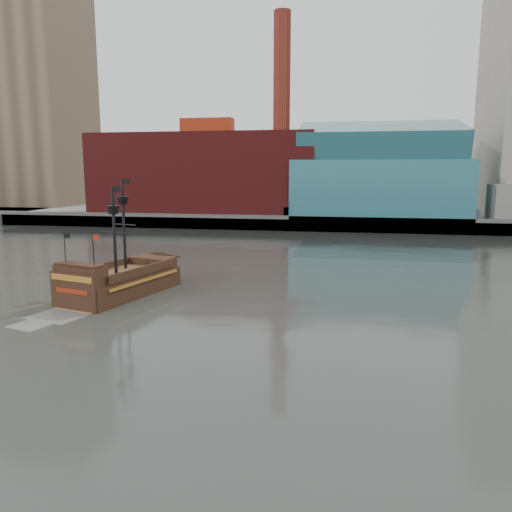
# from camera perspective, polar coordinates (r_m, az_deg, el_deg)

# --- Properties ---
(ground) EXTENTS (400.00, 400.00, 0.00)m
(ground) POSITION_cam_1_polar(r_m,az_deg,el_deg) (25.05, -2.35, -14.41)
(ground) COLOR #272A25
(ground) RESTS_ON ground
(promenade_far) EXTENTS (220.00, 60.00, 2.00)m
(promenade_far) POSITION_cam_1_polar(r_m,az_deg,el_deg) (114.75, 8.05, 5.04)
(promenade_far) COLOR slate
(promenade_far) RESTS_ON ground
(seawall) EXTENTS (220.00, 1.00, 2.60)m
(seawall) POSITION_cam_1_polar(r_m,az_deg,el_deg) (85.39, 7.12, 3.67)
(seawall) COLOR #4C4C49
(seawall) RESTS_ON ground
(skyline) EXTENTS (149.00, 45.00, 62.00)m
(skyline) POSITION_cam_1_polar(r_m,az_deg,el_deg) (107.78, 11.06, 17.21)
(skyline) COLOR brown
(skyline) RESTS_ON promenade_far
(pirate_ship) EXTENTS (7.48, 14.33, 10.29)m
(pirate_ship) POSITION_cam_1_polar(r_m,az_deg,el_deg) (42.94, -15.23, -3.12)
(pirate_ship) COLOR black
(pirate_ship) RESTS_ON ground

